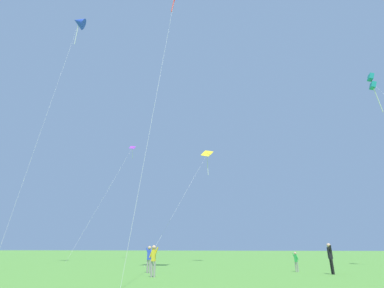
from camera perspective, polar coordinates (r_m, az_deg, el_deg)
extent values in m
cube|color=yellow|center=(36.81, 3.08, -1.93)|extent=(1.73, 1.12, 1.27)
cylinder|color=#3F382D|center=(36.81, 3.08, -1.93)|extent=(1.00, 0.87, 0.65)
cylinder|color=silver|center=(36.30, 3.20, -4.51)|extent=(0.18, 0.11, 2.38)
cylinder|color=silver|center=(30.44, -1.94, -10.94)|extent=(3.52, 10.83, 13.07)
cube|color=teal|center=(34.63, 32.61, 11.39)|extent=(0.62, 0.67, 0.73)
cube|color=teal|center=(34.18, 32.92, 9.97)|extent=(0.62, 0.67, 0.73)
cylinder|color=#3F382D|center=(34.40, 32.76, 10.68)|extent=(0.04, 0.04, 1.42)
cylinder|color=silver|center=(33.71, 33.67, 7.59)|extent=(0.52, 0.41, 2.78)
cylinder|color=silver|center=(19.11, -6.39, 14.37)|extent=(0.22, 7.03, 24.74)
cube|color=purple|center=(48.06, -12.03, -0.67)|extent=(0.97, 0.70, 0.77)
cylinder|color=#3F382D|center=(48.06, -12.03, -0.67)|extent=(0.98, 0.10, 0.27)
cylinder|color=silver|center=(47.84, -12.03, -2.04)|extent=(0.07, 0.41, 1.55)
cylinder|color=silver|center=(41.69, -17.19, -9.68)|extent=(1.79, 10.72, 17.33)
cone|color=blue|center=(41.89, -22.04, 22.03)|extent=(2.19, 2.13, 1.83)
cylinder|color=silver|center=(40.57, -22.49, 19.86)|extent=(0.16, 0.15, 2.89)
cylinder|color=silver|center=(30.61, -27.06, 6.75)|extent=(3.41, 7.66, 28.67)
cylinder|color=gray|center=(17.03, -7.65, -23.97)|extent=(0.11, 0.11, 0.82)
cylinder|color=gray|center=(17.09, -8.24, -23.93)|extent=(0.11, 0.11, 0.82)
cube|color=yellow|center=(17.03, -7.82, -21.55)|extent=(0.21, 0.19, 0.61)
cylinder|color=yellow|center=(16.99, -7.36, -21.05)|extent=(0.28, 0.09, 0.57)
cylinder|color=yellow|center=(17.07, -8.23, -21.01)|extent=(0.28, 0.09, 0.57)
sphere|color=tan|center=(17.03, -7.75, -20.14)|extent=(0.22, 0.22, 0.22)
cylinder|color=gray|center=(19.92, -9.05, -23.39)|extent=(0.11, 0.11, 0.81)
cylinder|color=gray|center=(19.84, -8.59, -23.42)|extent=(0.11, 0.11, 0.81)
cube|color=blue|center=(19.85, -8.70, -21.38)|extent=(0.22, 0.21, 0.60)
cylinder|color=blue|center=(19.91, -9.02, -20.92)|extent=(0.28, 0.11, 0.56)
cylinder|color=blue|center=(19.79, -8.33, -20.96)|extent=(0.28, 0.11, 0.56)
sphere|color=tan|center=(19.85, -8.64, -20.18)|extent=(0.22, 0.22, 0.22)
cylinder|color=gray|center=(21.87, 20.40, -22.42)|extent=(0.08, 0.08, 0.62)
cylinder|color=gray|center=(21.82, 20.73, -22.39)|extent=(0.08, 0.08, 0.62)
cube|color=green|center=(21.82, 20.38, -20.99)|extent=(0.20, 0.20, 0.46)
cylinder|color=green|center=(21.86, 20.09, -20.72)|extent=(0.21, 0.15, 0.43)
cylinder|color=green|center=(21.78, 20.59, -20.67)|extent=(0.21, 0.15, 0.43)
sphere|color=tan|center=(21.82, 20.27, -20.17)|extent=(0.17, 0.17, 0.17)
cylinder|color=black|center=(20.56, 26.74, -21.42)|extent=(0.12, 0.12, 0.88)
cylinder|color=black|center=(20.73, 26.51, -21.43)|extent=(0.12, 0.12, 0.88)
cube|color=black|center=(20.62, 26.27, -19.30)|extent=(0.25, 0.26, 0.66)
cylinder|color=black|center=(20.50, 26.36, -18.82)|extent=(0.16, 0.31, 0.62)
cylinder|color=black|center=(20.75, 26.03, -18.87)|extent=(0.16, 0.31, 0.62)
sphere|color=tan|center=(20.62, 26.06, -18.06)|extent=(0.24, 0.24, 0.24)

